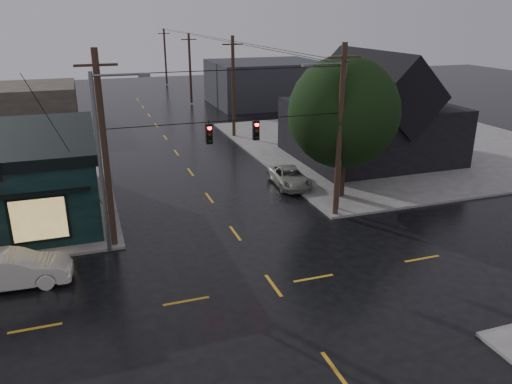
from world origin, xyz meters
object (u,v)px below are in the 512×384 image
object	(u,v)px
corner_tree	(344,113)
suv_silver	(289,177)
sedan_cream	(13,270)
utility_pole_ne	(335,216)
utility_pole_nw	(115,246)

from	to	relation	value
corner_tree	suv_silver	world-z (taller)	corner_tree
suv_silver	sedan_cream	bearing A→B (deg)	-149.02
corner_tree	utility_pole_ne	size ratio (longest dim) A/B	0.90
sedan_cream	corner_tree	bearing A→B (deg)	-70.82
utility_pole_nw	sedan_cream	xyz separation A→B (m)	(-4.56, -2.71, 0.82)
sedan_cream	suv_silver	bearing A→B (deg)	-59.76
sedan_cream	suv_silver	world-z (taller)	sedan_cream
corner_tree	utility_pole_ne	world-z (taller)	corner_tree
utility_pole_nw	utility_pole_ne	world-z (taller)	same
utility_pole_nw	suv_silver	world-z (taller)	utility_pole_nw
utility_pole_ne	suv_silver	bearing A→B (deg)	94.73
corner_tree	utility_pole_ne	bearing A→B (deg)	-121.45
corner_tree	utility_pole_ne	distance (m)	6.61
utility_pole_nw	sedan_cream	distance (m)	5.37
utility_pole_nw	suv_silver	xyz separation A→B (m)	(12.50, 6.05, 0.65)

